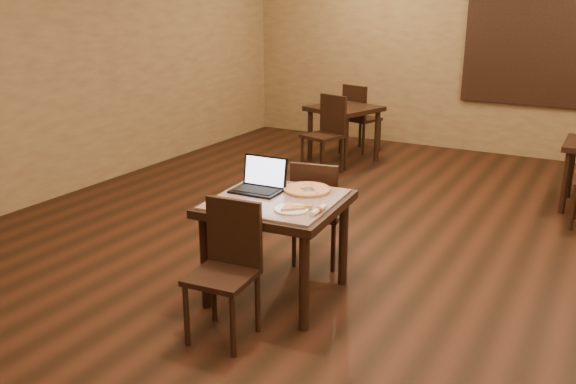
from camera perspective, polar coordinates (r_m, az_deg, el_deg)
The scene contains 16 objects.
ground at distance 4.65m, azimuth 8.15°, elevation -9.75°, with size 10.00×10.00×0.00m, color black.
wall_back at distance 9.01m, azimuth 20.56°, elevation 12.63°, with size 8.00×0.02×3.00m, color olive.
mural at distance 8.90m, azimuth 23.78°, elevation 12.54°, with size 2.34×0.05×1.64m.
tiled_table at distance 4.38m, azimuth -1.06°, elevation -1.85°, with size 0.99×0.99×0.76m.
chair_main_near at distance 3.96m, azimuth -5.69°, elevation -6.50°, with size 0.42×0.42×0.90m.
chair_main_far at distance 4.95m, azimuth 2.73°, elevation -1.47°, with size 0.45×0.45×0.89m.
laptop at distance 4.52m, azimuth -2.58°, elevation 0.95°, with size 0.37×0.29×0.24m.
plate at distance 4.10m, azimuth 0.33°, elevation -1.64°, with size 0.24×0.24×0.01m, color white.
pizza_slice at distance 4.09m, azimuth 0.33°, elevation -1.43°, with size 0.19×0.19×0.02m, color beige, non-canonical shape.
pizza_pan at distance 4.49m, azimuth 1.80°, elevation 0.07°, with size 0.34×0.34×0.01m, color silver.
pizza_whole at distance 4.49m, azimuth 1.80°, elevation 0.25°, with size 0.35×0.35×0.02m.
spatula at distance 4.46m, azimuth 1.91°, elevation 0.25°, with size 0.09×0.23×0.01m, color silver.
napkin_roll at distance 4.05m, azimuth 2.84°, elevation -1.71°, with size 0.05×0.18×0.04m.
other_table_b at distance 8.25m, azimuth 5.27°, elevation 7.11°, with size 1.00×1.00×0.75m.
other_table_b_chair_near at distance 7.75m, azimuth 3.69°, elevation 5.89°, with size 0.52×0.52×0.97m.
other_table_b_chair_far at distance 8.78m, azimuth 6.63°, elevation 7.22°, with size 0.52×0.52×0.97m.
Camera 1 is at (1.42, -3.88, 2.13)m, focal length 38.00 mm.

